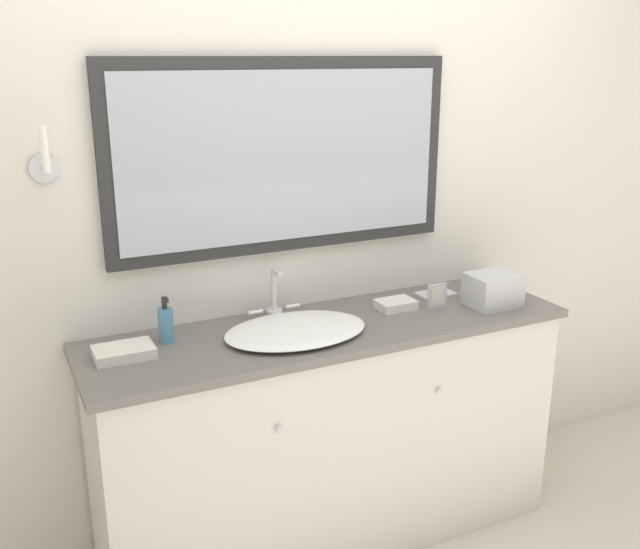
% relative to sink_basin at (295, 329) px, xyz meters
% --- Properties ---
extents(wall_back, '(8.00, 0.18, 2.55)m').
position_rel_sink_basin_xyz_m(wall_back, '(0.15, 0.30, 0.36)').
color(wall_back, silver).
rests_on(wall_back, ground_plane).
extents(vanity_counter, '(1.80, 0.51, 0.90)m').
position_rel_sink_basin_xyz_m(vanity_counter, '(0.15, 0.02, -0.47)').
color(vanity_counter, beige).
rests_on(vanity_counter, ground_plane).
extents(sink_basin, '(0.52, 0.41, 0.19)m').
position_rel_sink_basin_xyz_m(sink_basin, '(0.00, 0.00, 0.00)').
color(sink_basin, white).
rests_on(sink_basin, vanity_counter).
extents(soap_bottle, '(0.05, 0.05, 0.16)m').
position_rel_sink_basin_xyz_m(soap_bottle, '(-0.43, 0.13, 0.05)').
color(soap_bottle, teal).
rests_on(soap_bottle, vanity_counter).
extents(appliance_box, '(0.19, 0.15, 0.13)m').
position_rel_sink_basin_xyz_m(appliance_box, '(0.82, -0.06, 0.04)').
color(appliance_box, '#BCBCC1').
rests_on(appliance_box, vanity_counter).
extents(picture_frame, '(0.08, 0.01, 0.10)m').
position_rel_sink_basin_xyz_m(picture_frame, '(0.60, 0.00, 0.03)').
color(picture_frame, '#B2B2B7').
rests_on(picture_frame, vanity_counter).
extents(hand_towel_near_sink, '(0.19, 0.13, 0.03)m').
position_rel_sink_basin_xyz_m(hand_towel_near_sink, '(-0.58, 0.06, -0.00)').
color(hand_towel_near_sink, silver).
rests_on(hand_towel_near_sink, vanity_counter).
extents(hand_towel_far_corner, '(0.15, 0.10, 0.03)m').
position_rel_sink_basin_xyz_m(hand_towel_far_corner, '(0.46, 0.07, -0.00)').
color(hand_towel_far_corner, silver).
rests_on(hand_towel_far_corner, vanity_counter).
extents(metal_tray, '(0.15, 0.10, 0.01)m').
position_rel_sink_basin_xyz_m(metal_tray, '(0.69, 0.14, -0.01)').
color(metal_tray, silver).
rests_on(metal_tray, vanity_counter).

